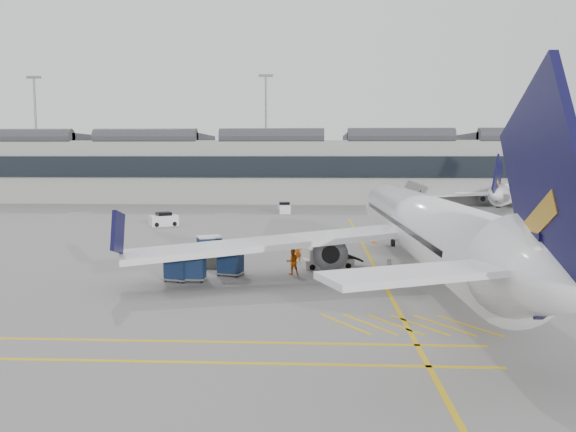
{
  "coord_description": "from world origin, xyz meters",
  "views": [
    {
      "loc": [
        5.55,
        -33.88,
        8.14
      ],
      "look_at": [
        3.62,
        5.44,
        4.0
      ],
      "focal_mm": 35.0,
      "sensor_mm": 36.0,
      "label": 1
    }
  ],
  "objects_px": {
    "baggage_cart_a": "(231,262)",
    "ramp_agent_b": "(292,261)",
    "airliner_main": "(427,228)",
    "belt_loader": "(326,261)",
    "ramp_agent_a": "(298,252)",
    "pushback_tug": "(214,260)"
  },
  "relations": [
    {
      "from": "baggage_cart_a",
      "to": "ramp_agent_b",
      "type": "height_order",
      "value": "ramp_agent_b"
    },
    {
      "from": "airliner_main",
      "to": "ramp_agent_b",
      "type": "relative_size",
      "value": 24.45
    },
    {
      "from": "belt_loader",
      "to": "baggage_cart_a",
      "type": "bearing_deg",
      "value": -170.15
    },
    {
      "from": "belt_loader",
      "to": "ramp_agent_a",
      "type": "height_order",
      "value": "belt_loader"
    },
    {
      "from": "belt_loader",
      "to": "pushback_tug",
      "type": "bearing_deg",
      "value": 168.85
    },
    {
      "from": "airliner_main",
      "to": "ramp_agent_a",
      "type": "xyz_separation_m",
      "value": [
        -8.77,
        5.36,
        -2.64
      ]
    },
    {
      "from": "airliner_main",
      "to": "belt_loader",
      "type": "xyz_separation_m",
      "value": [
        -6.61,
        3.35,
        -2.91
      ]
    },
    {
      "from": "airliner_main",
      "to": "ramp_agent_a",
      "type": "distance_m",
      "value": 10.61
    },
    {
      "from": "baggage_cart_a",
      "to": "ramp_agent_a",
      "type": "bearing_deg",
      "value": 62.12
    },
    {
      "from": "ramp_agent_a",
      "to": "ramp_agent_b",
      "type": "bearing_deg",
      "value": -118.95
    },
    {
      "from": "belt_loader",
      "to": "ramp_agent_b",
      "type": "height_order",
      "value": "belt_loader"
    },
    {
      "from": "airliner_main",
      "to": "ramp_agent_a",
      "type": "height_order",
      "value": "airliner_main"
    },
    {
      "from": "airliner_main",
      "to": "pushback_tug",
      "type": "height_order",
      "value": "airliner_main"
    },
    {
      "from": "airliner_main",
      "to": "baggage_cart_a",
      "type": "bearing_deg",
      "value": 176.95
    },
    {
      "from": "baggage_cart_a",
      "to": "ramp_agent_b",
      "type": "xyz_separation_m",
      "value": [
        4.25,
        0.54,
        -0.03
      ]
    },
    {
      "from": "ramp_agent_a",
      "to": "ramp_agent_b",
      "type": "relative_size",
      "value": 0.88
    },
    {
      "from": "belt_loader",
      "to": "ramp_agent_a",
      "type": "xyz_separation_m",
      "value": [
        -2.16,
        2.02,
        0.26
      ]
    },
    {
      "from": "belt_loader",
      "to": "ramp_agent_a",
      "type": "relative_size",
      "value": 2.9
    },
    {
      "from": "ramp_agent_a",
      "to": "pushback_tug",
      "type": "relative_size",
      "value": 0.64
    },
    {
      "from": "ramp_agent_b",
      "to": "pushback_tug",
      "type": "height_order",
      "value": "ramp_agent_b"
    },
    {
      "from": "airliner_main",
      "to": "ramp_agent_a",
      "type": "bearing_deg",
      "value": 147.08
    },
    {
      "from": "baggage_cart_a",
      "to": "pushback_tug",
      "type": "xyz_separation_m",
      "value": [
        -1.63,
        2.54,
        -0.35
      ]
    }
  ]
}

